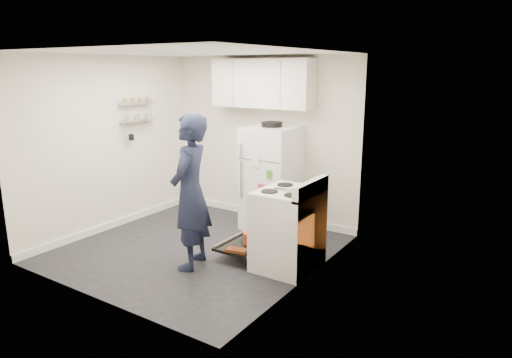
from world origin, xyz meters
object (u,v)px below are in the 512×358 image
Objects in this scene: open_oven_door at (249,242)px; refrigerator at (271,178)px; electric_range at (287,230)px; person at (190,192)px.

open_oven_door is 1.26m from refrigerator.
open_oven_door is (-0.56, 0.03, -0.29)m from electric_range.
electric_range reaches higher than open_oven_door.
open_oven_door is at bearing 176.83° from electric_range.
refrigerator is (-0.32, 1.07, 0.58)m from open_oven_door.
person is (-0.40, -0.62, 0.73)m from open_oven_door.
electric_range is at bearing -51.22° from refrigerator.
refrigerator is at bearing 158.48° from person.
electric_range is 1.54× the size of open_oven_door.
electric_range is 1.21m from person.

